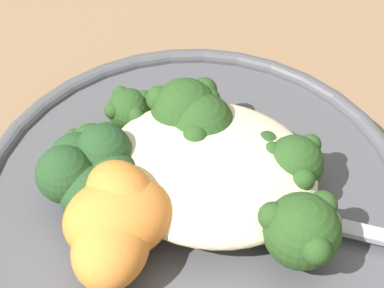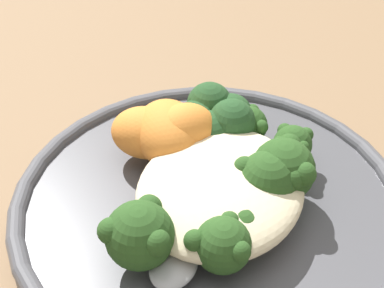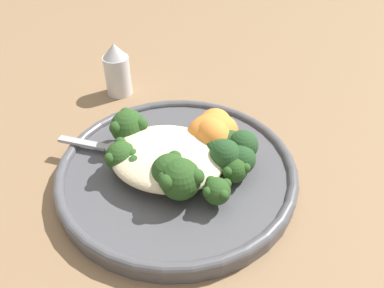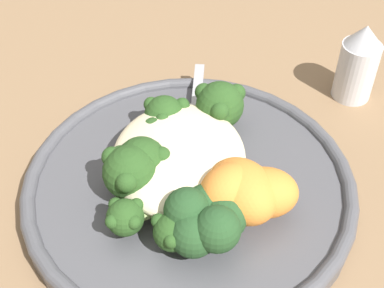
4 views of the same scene
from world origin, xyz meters
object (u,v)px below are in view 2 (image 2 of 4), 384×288
plate (210,208)px  spoon (168,278)px  broccoli_stalk_2 (220,207)px  broccoli_stalk_3 (257,181)px  quinoa_mound (217,185)px  sweet_potato_chunk_2 (183,133)px  sweet_potato_chunk_1 (146,133)px  kale_tuft (216,120)px  broccoli_stalk_5 (265,154)px  sweet_potato_chunk_0 (169,133)px  broccoli_stalk_0 (151,222)px  broccoli_stalk_6 (233,140)px  broccoli_stalk_4 (271,171)px  broccoli_stalk_1 (214,229)px

plate → spoon: (0.08, -0.00, 0.01)m
broccoli_stalk_2 → broccoli_stalk_3: size_ratio=1.01×
quinoa_mound → sweet_potato_chunk_2: 0.05m
sweet_potato_chunk_1 → kale_tuft: 0.05m
broccoli_stalk_5 → sweet_potato_chunk_0: (0.01, -0.07, 0.01)m
broccoli_stalk_0 → broccoli_stalk_6: bearing=172.0°
broccoli_stalk_2 → broccoli_stalk_5: 0.06m
broccoli_stalk_4 → plate: bearing=-167.8°
sweet_potato_chunk_2 → broccoli_stalk_5: bearing=97.6°
quinoa_mound → broccoli_stalk_0: broccoli_stalk_0 is taller
quinoa_mound → spoon: quinoa_mound is taller
broccoli_stalk_0 → broccoli_stalk_1: size_ratio=1.36×
broccoli_stalk_2 → kale_tuft: 0.08m
broccoli_stalk_6 → kale_tuft: (-0.01, -0.02, 0.01)m
broccoli_stalk_6 → sweet_potato_chunk_0: (0.02, -0.04, 0.01)m
broccoli_stalk_3 → sweet_potato_chunk_2: (-0.03, -0.06, 0.00)m
broccoli_stalk_0 → kale_tuft: 0.11m
broccoli_stalk_3 → sweet_potato_chunk_0: bearing=159.8°
broccoli_stalk_5 → sweet_potato_chunk_1: bearing=148.3°
broccoli_stalk_5 → broccoli_stalk_4: bearing=-108.6°
quinoa_mound → sweet_potato_chunk_2: size_ratio=2.56×
broccoli_stalk_2 → kale_tuft: (-0.08, -0.03, 0.01)m
plate → quinoa_mound: size_ratio=2.15×
sweet_potato_chunk_0 → spoon: sweet_potato_chunk_0 is taller
plate → broccoli_stalk_6: size_ratio=2.64×
broccoli_stalk_6 → sweet_potato_chunk_1: sweet_potato_chunk_1 is taller
broccoli_stalk_4 → sweet_potato_chunk_0: (-0.02, -0.08, 0.00)m
sweet_potato_chunk_1 → spoon: sweet_potato_chunk_1 is taller
broccoli_stalk_0 → broccoli_stalk_2: broccoli_stalk_0 is taller
broccoli_stalk_0 → broccoli_stalk_6: size_ratio=1.25×
broccoli_stalk_1 → spoon: bearing=-59.1°
plate → sweet_potato_chunk_2: 0.05m
broccoli_stalk_1 → kale_tuft: bearing=162.1°
quinoa_mound → sweet_potato_chunk_1: (-0.03, -0.06, 0.00)m
plate → sweet_potato_chunk_0: 0.06m
spoon → broccoli_stalk_4: bearing=158.7°
kale_tuft → broccoli_stalk_6: bearing=59.7°
plate → broccoli_stalk_4: 0.05m
sweet_potato_chunk_1 → spoon: (0.10, 0.05, -0.01)m
broccoli_stalk_3 → sweet_potato_chunk_1: broccoli_stalk_3 is taller
kale_tuft → sweet_potato_chunk_0: bearing=-45.0°
sweet_potato_chunk_0 → kale_tuft: bearing=135.0°
broccoli_stalk_6 → spoon: size_ratio=1.02×
broccoli_stalk_3 → sweet_potato_chunk_0: same height
broccoli_stalk_1 → broccoli_stalk_5: (-0.08, 0.01, -0.00)m
broccoli_stalk_3 → broccoli_stalk_4: bearing=56.8°
kale_tuft → spoon: size_ratio=0.59×
broccoli_stalk_0 → broccoli_stalk_6: broccoli_stalk_0 is taller
broccoli_stalk_5 → kale_tuft: size_ratio=1.48×
sweet_potato_chunk_2 → broccoli_stalk_6: bearing=115.6°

